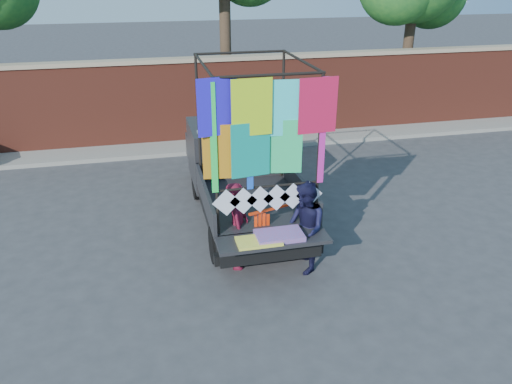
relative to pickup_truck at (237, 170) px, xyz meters
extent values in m
plane|color=#38383A|center=(-0.15, -2.07, -0.90)|extent=(90.00, 90.00, 0.00)
cube|color=brown|center=(-0.15, 4.93, 0.35)|extent=(30.00, 0.35, 2.50)
cube|color=tan|center=(-0.15, 4.93, 1.65)|extent=(30.00, 0.45, 0.12)
cube|color=gray|center=(-0.15, 4.23, -0.84)|extent=(30.00, 1.20, 0.12)
cylinder|color=#38281C|center=(0.85, 6.13, 1.83)|extent=(0.36, 0.36, 5.46)
cylinder|color=#38281C|center=(7.35, 6.13, 1.37)|extent=(0.36, 0.36, 4.55)
cylinder|color=black|center=(-0.83, 0.64, -0.55)|extent=(0.24, 0.71, 0.71)
cylinder|color=black|center=(-0.83, -2.25, -0.55)|extent=(0.24, 0.71, 0.71)
cylinder|color=black|center=(0.84, 0.64, -0.55)|extent=(0.24, 0.71, 0.71)
cylinder|color=black|center=(0.84, -2.25, -0.55)|extent=(0.24, 0.71, 0.71)
cube|color=black|center=(0.00, -0.86, -0.37)|extent=(1.82, 4.50, 0.32)
cube|color=black|center=(0.00, -1.66, -0.07)|extent=(1.93, 2.46, 0.11)
cube|color=black|center=(-0.94, -1.66, 0.17)|extent=(0.06, 2.46, 0.48)
cube|color=black|center=(0.94, -1.66, 0.17)|extent=(0.06, 2.46, 0.48)
cube|color=black|center=(0.00, -0.45, 0.17)|extent=(1.93, 0.06, 0.48)
cube|color=black|center=(0.00, 0.58, 0.22)|extent=(1.93, 1.71, 1.34)
cube|color=#8C9EAD|center=(0.00, 0.10, 0.65)|extent=(1.71, 0.06, 0.59)
cube|color=#8C9EAD|center=(0.00, 1.39, 0.43)|extent=(1.71, 0.11, 0.75)
cube|color=black|center=(0.00, 1.76, -0.05)|extent=(1.87, 0.96, 0.59)
cube|color=black|center=(0.00, -3.16, -0.05)|extent=(1.93, 0.59, 0.06)
cube|color=black|center=(0.00, -2.92, -0.45)|extent=(1.98, 0.16, 0.19)
cylinder|color=black|center=(-0.88, -2.79, 1.32)|extent=(0.05, 0.05, 2.68)
cylinder|color=black|center=(-0.88, -0.54, 1.32)|extent=(0.05, 0.05, 2.68)
cylinder|color=black|center=(0.88, -2.79, 1.32)|extent=(0.05, 0.05, 2.68)
cylinder|color=black|center=(0.88, -0.54, 1.32)|extent=(0.05, 0.05, 2.68)
cylinder|color=black|center=(0.00, -2.79, 2.66)|extent=(1.82, 0.05, 0.05)
cylinder|color=black|center=(0.00, -0.54, 2.66)|extent=(1.82, 0.05, 0.05)
cylinder|color=black|center=(-0.88, -1.66, 2.66)|extent=(0.05, 2.30, 0.05)
cylinder|color=black|center=(0.88, -1.66, 2.66)|extent=(0.05, 2.30, 0.05)
cylinder|color=black|center=(0.00, -2.79, 0.79)|extent=(1.82, 0.04, 0.04)
cube|color=#271BFB|center=(-0.80, -2.81, 2.18)|extent=(0.66, 0.02, 0.91)
cube|color=#BDEE19|center=(-0.27, -2.85, 2.18)|extent=(0.66, 0.02, 0.91)
cube|color=#31E4E8|center=(0.27, -2.81, 2.18)|extent=(0.66, 0.02, 0.91)
cube|color=#D01742|center=(0.80, -2.85, 2.18)|extent=(0.66, 0.02, 0.91)
cube|color=#C37917|center=(-0.80, -2.81, 1.48)|extent=(0.66, 0.02, 0.91)
cube|color=#0B9C89|center=(-0.27, -2.85, 1.48)|extent=(0.66, 0.02, 0.91)
cube|color=#24CC73|center=(0.27, -2.81, 1.48)|extent=(0.66, 0.02, 0.91)
cube|color=#1DE94D|center=(-0.91, -2.83, 1.70)|extent=(0.11, 0.01, 1.82)
cube|color=#D423A0|center=(0.91, -2.83, 1.70)|extent=(0.11, 0.01, 1.82)
cube|color=blue|center=(-0.32, -2.83, 1.70)|extent=(0.11, 0.01, 1.82)
cube|color=silver|center=(-0.73, -2.82, 0.57)|extent=(0.48, 0.01, 0.48)
cube|color=silver|center=(-0.44, -2.82, 0.57)|extent=(0.48, 0.01, 0.48)
cube|color=silver|center=(-0.14, -2.82, 0.57)|extent=(0.48, 0.01, 0.48)
cube|color=silver|center=(0.15, -2.82, 0.57)|extent=(0.48, 0.01, 0.48)
cube|color=silver|center=(0.44, -2.82, 0.57)|extent=(0.48, 0.01, 0.48)
cube|color=silver|center=(0.73, -2.82, 0.57)|extent=(0.48, 0.01, 0.48)
cube|color=#E3325B|center=(0.11, -3.16, 0.03)|extent=(0.80, 0.48, 0.09)
cube|color=#E5E448|center=(-0.27, -3.24, 0.01)|extent=(0.75, 0.43, 0.04)
imported|color=maroon|center=(-0.48, -2.46, -0.07)|extent=(0.52, 0.68, 1.66)
imported|color=#151536|center=(0.65, -2.88, -0.04)|extent=(0.67, 0.85, 1.72)
cube|color=#F9370D|center=(0.09, -2.67, 0.29)|extent=(0.85, 0.29, 0.04)
cube|color=#F9370D|center=(-0.19, -2.69, 0.01)|extent=(0.06, 0.02, 0.51)
cube|color=#F9370D|center=(-0.12, -2.69, -0.01)|extent=(0.06, 0.02, 0.51)
cube|color=#F9370D|center=(-0.04, -2.69, -0.03)|extent=(0.06, 0.02, 0.51)
cube|color=#F9370D|center=(0.03, -2.69, -0.05)|extent=(0.06, 0.02, 0.51)
camera|label=1|loc=(-1.95, -10.27, 4.20)|focal=35.00mm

